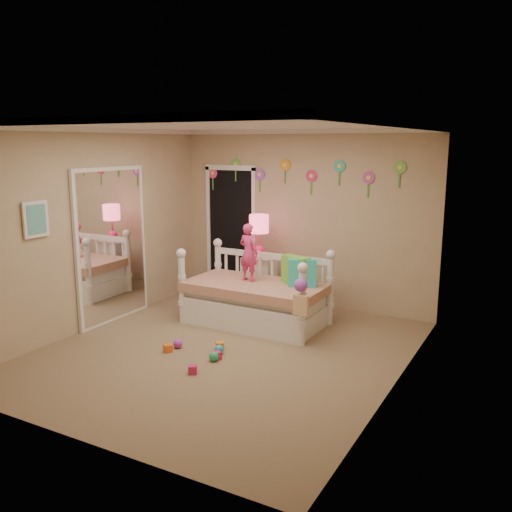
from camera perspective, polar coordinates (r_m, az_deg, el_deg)
The scene contains 18 objects.
floor at distance 6.57m, azimuth -3.32°, elevation -9.86°, with size 4.00×4.50×0.01m, color #7F684C.
ceiling at distance 6.11m, azimuth -3.61°, elevation 13.44°, with size 4.00×4.50×0.01m, color white.
back_wall at distance 8.18m, azimuth 4.92°, elevation 3.84°, with size 4.00×0.01×2.60m, color tan.
left_wall at distance 7.45m, azimuth -16.63°, elevation 2.63°, with size 0.01×4.50×2.60m, color tan.
right_wall at distance 5.44m, azimuth 14.72°, elevation -0.48°, with size 0.01×4.50×2.60m, color tan.
crown_molding at distance 6.11m, azimuth -3.61°, elevation 13.16°, with size 4.00×4.50×0.06m, color white, non-canonical shape.
daybed at distance 7.38m, azimuth -0.05°, elevation -3.22°, with size 1.89×1.02×1.02m, color white, non-canonical shape.
pillow_turquoise at distance 7.15m, azimuth 4.83°, elevation -1.76°, with size 0.37×0.13×0.37m, color #21A88A.
pillow_lime at distance 7.25m, azimuth 4.16°, elevation -1.51°, with size 0.40×0.15×0.38m, color #71C13A.
child at distance 7.39m, azimuth -0.78°, elevation 0.39°, with size 0.29×0.19×0.79m, color #E63478.
nightstand at distance 8.18m, azimuth 0.30°, elevation -2.70°, with size 0.45×0.35×0.76m, color white.
table_lamp at distance 8.02m, azimuth 0.31°, elevation 2.82°, with size 0.29×0.29×0.63m.
closet_doorway at distance 8.78m, azimuth -2.64°, elevation 2.66°, with size 0.90×0.04×2.07m, color black.
flower_decals at distance 8.15m, azimuth 4.38°, elevation 8.34°, with size 3.40×0.02×0.50m, color #B2668C, non-canonical shape.
mirror_closet at distance 7.68m, azimuth -14.74°, elevation 1.09°, with size 0.07×1.30×2.10m, color white.
wall_picture at distance 6.80m, azimuth -21.94°, elevation 3.57°, with size 0.05×0.34×0.42m, color white.
hanging_bag at distance 6.48m, azimuth 4.59°, elevation -4.36°, with size 0.20×0.16×0.36m, color beige, non-canonical shape.
toy_scatter at distance 6.63m, azimuth -5.75°, elevation -9.20°, with size 0.80×1.30×0.11m, color #996666, non-canonical shape.
Camera 1 is at (3.24, -5.18, 2.41)m, focal length 38.48 mm.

